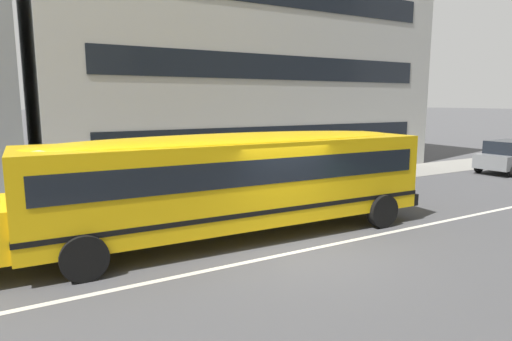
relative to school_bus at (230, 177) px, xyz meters
name	(u,v)px	position (x,y,z in m)	size (l,w,h in m)	color
ground_plane	(300,251)	(0.97, -1.83, -1.65)	(400.00, 400.00, 0.00)	#4C4C4F
sidewalk_far	(191,196)	(0.97, 5.40, -1.64)	(120.00, 3.00, 0.01)	gray
lane_centreline	(300,251)	(0.97, -1.83, -1.65)	(110.00, 0.16, 0.01)	silver
school_bus	(230,177)	(0.00, 0.00, 0.00)	(12.49, 3.19, 2.78)	yellow
parked_car_grey_by_hydrant	(510,156)	(17.07, 2.48, -0.81)	(3.99, 2.06, 1.64)	gray
apartment_block_far_centre	(218,20)	(6.08, 13.67, 6.60)	(20.02, 13.58, 16.50)	#B7B7B2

